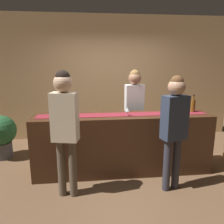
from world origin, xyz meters
The scene contains 13 objects.
ground_plane centered at (0.00, 0.00, 0.00)m, with size 10.00×10.00×0.00m, color brown.
back_wall centered at (0.00, 1.90, 1.45)m, with size 6.00×0.12×2.90m, color tan.
bar_counter centered at (0.00, 0.00, 0.50)m, with size 2.92×0.60×1.00m, color #3D2314.
counter_runner_cloth centered at (0.00, 0.00, 1.00)m, with size 2.77×0.28×0.01m, color maroon.
wine_bottle_clear centered at (0.84, 0.10, 1.11)m, with size 0.07×0.07×0.30m.
wine_bottle_amber centered at (1.22, 0.07, 1.11)m, with size 0.07×0.07×0.30m.
wine_glass_near_customer centered at (-1.08, -0.11, 1.10)m, with size 0.07×0.07×0.14m.
wine_glass_mid_counter centered at (0.06, -0.10, 1.10)m, with size 0.07×0.07×0.14m.
wine_glass_far_end centered at (-0.84, 0.02, 1.10)m, with size 0.07×0.07×0.14m.
bartender centered at (0.31, 0.58, 1.05)m, with size 0.35×0.24×1.70m.
customer_sipping centered at (0.62, -0.63, 1.03)m, with size 0.38×0.28×1.67m.
customer_browsing centered at (-0.87, -0.63, 1.09)m, with size 0.37×0.27×1.75m.
potted_plant_tall centered at (-2.24, 0.78, 0.49)m, with size 0.58×0.58×0.85m.
Camera 1 is at (-0.57, -3.50, 1.86)m, focal length 35.68 mm.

